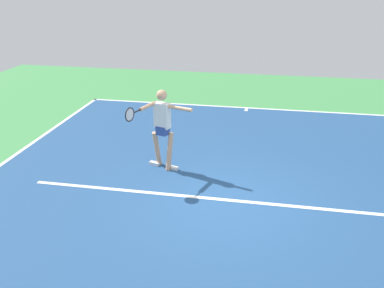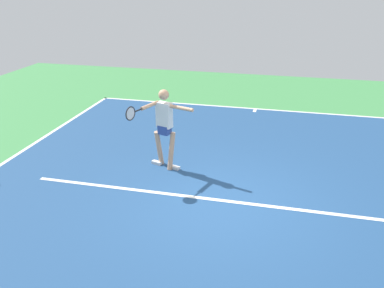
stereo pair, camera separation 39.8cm
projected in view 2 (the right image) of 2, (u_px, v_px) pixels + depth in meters
name	position (u px, v px, depth m)	size (l,w,h in m)	color
ground_plane	(224.00, 204.00, 7.87)	(22.31, 22.31, 0.00)	#428E4C
court_surface	(224.00, 204.00, 7.87)	(10.66, 12.47, 0.00)	navy
court_line_baseline_near	(255.00, 109.00, 13.42)	(10.66, 0.10, 0.01)	white
court_line_service	(225.00, 201.00, 7.98)	(8.00, 0.10, 0.01)	white
court_line_centre_mark	(255.00, 111.00, 13.24)	(0.10, 0.30, 0.01)	white
tennis_player	(164.00, 124.00, 8.98)	(1.21, 1.16, 1.81)	tan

